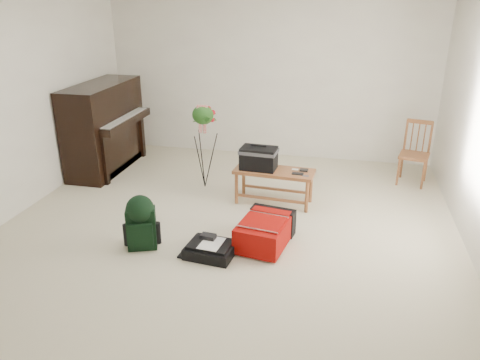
% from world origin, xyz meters
% --- Properties ---
extents(floor, '(5.00, 5.50, 0.01)m').
position_xyz_m(floor, '(0.00, 0.00, 0.00)').
color(floor, beige).
rests_on(floor, ground).
extents(wall_back, '(5.00, 0.04, 2.50)m').
position_xyz_m(wall_back, '(0.00, 2.75, 1.25)').
color(wall_back, white).
rests_on(wall_back, floor).
extents(wall_left, '(0.04, 5.50, 2.50)m').
position_xyz_m(wall_left, '(-2.50, 0.00, 1.25)').
color(wall_left, white).
rests_on(wall_left, floor).
extents(piano, '(0.71, 1.50, 1.25)m').
position_xyz_m(piano, '(-2.19, 1.60, 0.60)').
color(piano, black).
rests_on(piano, floor).
extents(bench, '(0.99, 0.46, 0.74)m').
position_xyz_m(bench, '(0.26, 0.90, 0.52)').
color(bench, '#9A5C32').
rests_on(bench, floor).
extents(dining_chair, '(0.45, 0.45, 0.85)m').
position_xyz_m(dining_chair, '(2.13, 1.99, 0.42)').
color(dining_chair, '#9A5C32').
rests_on(dining_chair, floor).
extents(red_suitcase, '(0.56, 0.75, 0.29)m').
position_xyz_m(red_suitcase, '(0.47, -0.09, 0.15)').
color(red_suitcase, '#A00906').
rests_on(red_suitcase, floor).
extents(black_duffel, '(0.50, 0.42, 0.19)m').
position_xyz_m(black_duffel, '(-0.02, -0.47, 0.07)').
color(black_duffel, black).
rests_on(black_duffel, floor).
extents(green_backpack, '(0.33, 0.31, 0.58)m').
position_xyz_m(green_backpack, '(-0.74, -0.48, 0.32)').
color(green_backpack, black).
rests_on(green_backpack, floor).
extents(flower_stand, '(0.40, 0.40, 1.15)m').
position_xyz_m(flower_stand, '(-0.59, 1.22, 0.56)').
color(flower_stand, black).
rests_on(flower_stand, floor).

